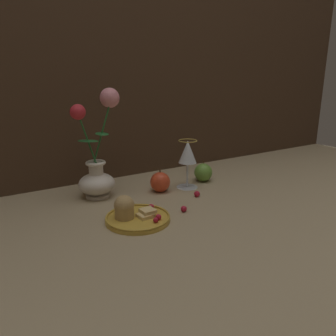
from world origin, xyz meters
The scene contains 9 objects.
ground_plane centered at (0.00, 0.00, 0.00)m, with size 2.40×2.40×0.00m, color #9E8966.
wall_back centered at (0.00, 0.33, 0.60)m, with size 2.40×0.04×1.20m, color #422D1E.
vase centered at (-0.20, 0.14, 0.11)m, with size 0.17×0.12×0.35m.
plate_with_pastries centered at (-0.19, -0.09, 0.02)m, with size 0.18×0.18×0.08m.
wine_glass centered at (0.10, 0.06, 0.12)m, with size 0.08×0.08×0.17m.
apple_beside_vase centered at (0.19, 0.09, 0.03)m, with size 0.07×0.07×0.08m.
apple_near_glass centered at (-0.01, 0.08, 0.03)m, with size 0.07×0.07×0.08m.
berry_near_plate centered at (0.07, -0.03, 0.01)m, with size 0.02×0.02×0.02m, color #AD192D.
berry_front_center centered at (-0.03, -0.11, 0.01)m, with size 0.02×0.02×0.02m, color #AD192D.
Camera 1 is at (-0.55, -0.86, 0.39)m, focal length 35.00 mm.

